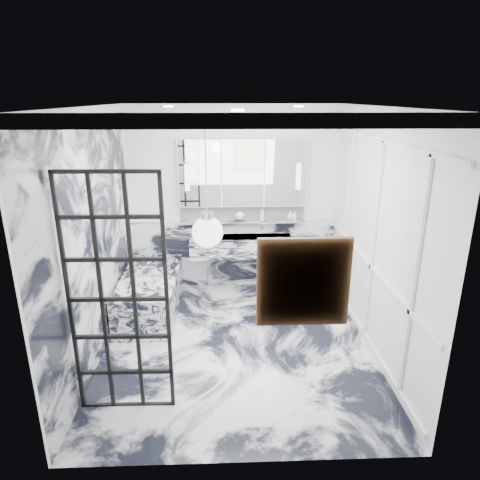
{
  "coord_description": "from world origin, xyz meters",
  "views": [
    {
      "loc": [
        -0.13,
        -4.58,
        2.9
      ],
      "look_at": [
        0.06,
        0.5,
        1.18
      ],
      "focal_mm": 32.0,
      "sensor_mm": 36.0,
      "label": 1
    }
  ],
  "objects_px": {
    "mirror_cabinet": "(243,173)",
    "bathtub": "(151,293)",
    "trough_sink": "(243,246)",
    "crittall_door": "(118,299)"
  },
  "relations": [
    {
      "from": "crittall_door",
      "to": "bathtub",
      "type": "xyz_separation_m",
      "value": [
        -0.07,
        1.95,
        -0.88
      ]
    },
    {
      "from": "trough_sink",
      "to": "bathtub",
      "type": "xyz_separation_m",
      "value": [
        -1.33,
        -0.66,
        -0.45
      ]
    },
    {
      "from": "crittall_door",
      "to": "mirror_cabinet",
      "type": "relative_size",
      "value": 1.22
    },
    {
      "from": "bathtub",
      "to": "crittall_door",
      "type": "bearing_deg",
      "value": -87.8
    },
    {
      "from": "crittall_door",
      "to": "mirror_cabinet",
      "type": "distance_m",
      "value": 3.12
    },
    {
      "from": "crittall_door",
      "to": "bathtub",
      "type": "height_order",
      "value": "crittall_door"
    },
    {
      "from": "crittall_door",
      "to": "mirror_cabinet",
      "type": "bearing_deg",
      "value": 66.61
    },
    {
      "from": "trough_sink",
      "to": "crittall_door",
      "type": "bearing_deg",
      "value": -115.58
    },
    {
      "from": "mirror_cabinet",
      "to": "bathtub",
      "type": "distance_m",
      "value": 2.2
    },
    {
      "from": "mirror_cabinet",
      "to": "bathtub",
      "type": "relative_size",
      "value": 1.15
    }
  ]
}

